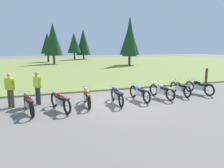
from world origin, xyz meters
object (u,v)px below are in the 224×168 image
rider_checking_bike (37,86)px  motorcycle_cream (161,91)px  rider_with_back_turned (10,88)px  motorcycle_red (60,101)px  motorcycle_sky_blue (139,92)px  motorcycle_maroon (29,103)px  motorcycle_olive (180,88)px  motorcycle_orange (87,97)px  motorcycle_navy (117,95)px  trail_marker_post (206,77)px  motorcycle_black (199,87)px

rider_checking_bike → motorcycle_cream: bearing=-8.0°
motorcycle_cream → rider_with_back_turned: size_ratio=1.25×
motorcycle_red → motorcycle_sky_blue: size_ratio=0.96×
motorcycle_maroon → motorcycle_olive: 8.55m
motorcycle_maroon → motorcycle_sky_blue: size_ratio=0.99×
motorcycle_orange → rider_with_back_turned: 3.66m
motorcycle_olive → motorcycle_red: bearing=-174.0°
motorcycle_orange → motorcycle_navy: 1.53m
motorcycle_red → motorcycle_olive: same height
motorcycle_olive → trail_marker_post: (3.68, 1.75, 0.24)m
motorcycle_olive → motorcycle_navy: bearing=-172.8°
motorcycle_red → motorcycle_cream: same height
motorcycle_maroon → motorcycle_orange: same height
motorcycle_orange → motorcycle_olive: (5.84, 0.37, 0.00)m
motorcycle_orange → trail_marker_post: trail_marker_post is taller
motorcycle_orange → motorcycle_maroon: bearing=-173.0°
motorcycle_olive → rider_with_back_turned: size_ratio=1.26×
trail_marker_post → motorcycle_navy: bearing=-164.0°
motorcycle_orange → trail_marker_post: size_ratio=1.56×
motorcycle_maroon → motorcycle_cream: same height
motorcycle_cream → rider_with_back_turned: rider_with_back_turned is taller
motorcycle_navy → trail_marker_post: trail_marker_post is taller
motorcycle_orange → rider_checking_bike: rider_checking_bike is taller
rider_with_back_turned → trail_marker_post: 13.10m
motorcycle_maroon → motorcycle_red: size_ratio=1.03×
rider_checking_bike → trail_marker_post: bearing=5.4°
motorcycle_navy → motorcycle_olive: 4.35m
motorcycle_sky_blue → motorcycle_red: bearing=-174.3°
motorcycle_red → rider_with_back_turned: bearing=150.8°
motorcycle_olive → motorcycle_black: bearing=-4.8°
motorcycle_maroon → motorcycle_orange: size_ratio=0.99×
motorcycle_maroon → motorcycle_orange: (2.68, 0.33, 0.00)m
motorcycle_olive → motorcycle_cream: bearing=-168.6°
motorcycle_maroon → motorcycle_black: same height
motorcycle_sky_blue → motorcycle_olive: (2.91, 0.33, 0.00)m
motorcycle_red → motorcycle_sky_blue: same height
motorcycle_cream → motorcycle_olive: same height
motorcycle_sky_blue → motorcycle_cream: same height
motorcycle_navy → motorcycle_black: bearing=4.4°
motorcycle_olive → trail_marker_post: bearing=25.4°
motorcycle_navy → motorcycle_olive: same height
motorcycle_navy → rider_checking_bike: (-3.82, 1.18, 0.51)m
motorcycle_orange → motorcycle_black: size_ratio=1.01×
motorcycle_navy → motorcycle_olive: (4.32, 0.55, 0.00)m
rider_with_back_turned → rider_checking_bike: 1.23m
motorcycle_maroon → motorcycle_sky_blue: (5.60, 0.38, 0.00)m
motorcycle_cream → rider_with_back_turned: (-7.85, 0.77, 0.51)m
motorcycle_navy → motorcycle_black: size_ratio=1.01×
motorcycle_sky_blue → motorcycle_black: 4.25m
trail_marker_post → rider_with_back_turned: bearing=-174.4°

